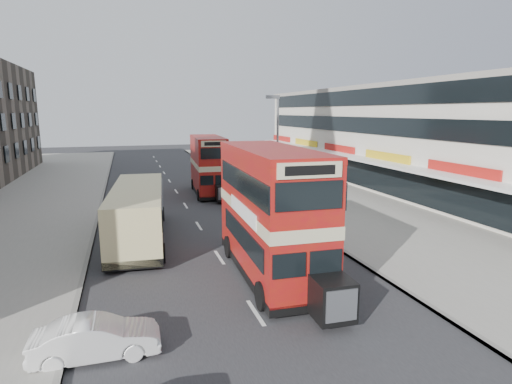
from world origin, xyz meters
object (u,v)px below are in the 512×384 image
object	(u,v)px
street_lamp	(277,142)
bus_second	(208,165)
pedestrian_near	(321,202)
cyclist	(259,198)
coach	(138,211)
bus_main	(271,212)
car_left_front	(96,338)
pedestrian_far	(244,169)
car_right_a	(253,199)
car_right_b	(248,190)

from	to	relation	value
street_lamp	bus_second	bearing A→B (deg)	122.68
pedestrian_near	street_lamp	bearing A→B (deg)	-71.07
bus_second	cyclist	bearing A→B (deg)	111.62
coach	pedestrian_near	bearing A→B (deg)	14.10
cyclist	street_lamp	bearing A→B (deg)	31.98
bus_main	bus_second	xyz separation A→B (m)	(0.91, 18.96, -0.32)
coach	pedestrian_near	world-z (taller)	coach
bus_second	pedestrian_near	distance (m)	11.66
bus_second	pedestrian_near	size ratio (longest dim) A/B	5.55
car_left_front	pedestrian_near	bearing A→B (deg)	-44.44
street_lamp	cyclist	world-z (taller)	street_lamp
pedestrian_near	bus_main	bearing A→B (deg)	47.27
bus_main	bus_second	bearing A→B (deg)	-90.92
bus_second	coach	size ratio (longest dim) A/B	0.83
bus_second	pedestrian_far	bearing A→B (deg)	-121.22
car_right_a	pedestrian_far	distance (m)	14.13
coach	cyclist	bearing A→B (deg)	35.15
coach	car_right_a	size ratio (longest dim) A/B	2.44
pedestrian_near	cyclist	distance (m)	4.59
coach	car_right_b	distance (m)	13.10
coach	car_left_front	world-z (taller)	coach
bus_main	car_right_b	size ratio (longest dim) A/B	2.05
car_right_b	pedestrian_far	size ratio (longest dim) A/B	2.96
bus_second	cyclist	xyz separation A→B (m)	(2.28, -7.02, -1.66)
car_right_b	pedestrian_far	world-z (taller)	pedestrian_far
coach	car_left_front	bearing A→B (deg)	-93.06
car_left_front	pedestrian_far	distance (m)	33.66
bus_main	pedestrian_near	size ratio (longest dim) A/B	6.21
bus_main	coach	xyz separation A→B (m)	(-5.29, 6.95, -1.19)
car_right_b	pedestrian_near	world-z (taller)	pedestrian_near
bus_second	pedestrian_far	world-z (taller)	bus_second
coach	car_left_front	distance (m)	11.54
bus_main	pedestrian_far	world-z (taller)	bus_main
bus_main	pedestrian_far	distance (m)	27.36
cyclist	car_right_a	bearing A→B (deg)	102.70
bus_main	car_right_a	distance (m)	13.36
bus_second	coach	bearing A→B (deg)	66.28
car_right_b	coach	bearing A→B (deg)	-51.35
car_right_b	pedestrian_near	distance (m)	8.03
car_right_a	pedestrian_far	xyz separation A→B (m)	(3.16, 13.77, 0.33)
bus_second	pedestrian_far	size ratio (longest dim) A/B	5.42
bus_main	coach	distance (m)	8.81
car_right_a	pedestrian_near	size ratio (longest dim) A/B	2.75
car_left_front	street_lamp	bearing A→B (deg)	-33.29
car_left_front	car_right_b	world-z (taller)	car_right_b
car_right_b	pedestrian_near	bearing A→B (deg)	13.69
car_left_front	cyclist	distance (m)	19.21
coach	car_right_b	xyz separation A→B (m)	(9.02, 9.46, -0.95)
bus_second	coach	world-z (taller)	bus_second
bus_second	pedestrian_near	world-z (taller)	bus_second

